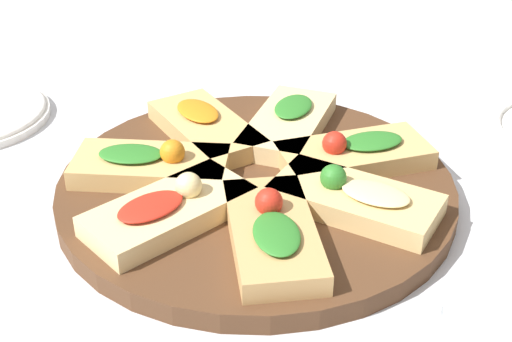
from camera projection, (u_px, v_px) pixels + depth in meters
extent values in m
plane|color=silver|center=(256.00, 197.00, 0.80)|extent=(3.00, 3.00, 0.00)
cylinder|color=#51331E|center=(256.00, 188.00, 0.79)|extent=(0.44, 0.44, 0.02)
cube|color=tan|center=(151.00, 166.00, 0.79)|extent=(0.17, 0.09, 0.02)
ellipsoid|color=#2D7A28|center=(131.00, 154.00, 0.78)|extent=(0.07, 0.05, 0.01)
sphere|color=orange|center=(172.00, 152.00, 0.78)|extent=(0.03, 0.03, 0.03)
cube|color=#E5C689|center=(169.00, 211.00, 0.71)|extent=(0.17, 0.18, 0.02)
ellipsoid|color=red|center=(150.00, 206.00, 0.69)|extent=(0.08, 0.08, 0.01)
sphere|color=beige|center=(188.00, 186.00, 0.72)|extent=(0.03, 0.03, 0.03)
cube|color=tan|center=(273.00, 233.00, 0.68)|extent=(0.12, 0.18, 0.02)
ellipsoid|color=#2D7A28|center=(276.00, 233.00, 0.66)|extent=(0.06, 0.08, 0.01)
sphere|color=red|center=(269.00, 202.00, 0.69)|extent=(0.03, 0.03, 0.03)
cube|color=#DBB775|center=(355.00, 200.00, 0.73)|extent=(0.19, 0.14, 0.02)
ellipsoid|color=beige|center=(376.00, 193.00, 0.71)|extent=(0.08, 0.07, 0.01)
sphere|color=#2D7A28|center=(333.00, 177.00, 0.73)|extent=(0.03, 0.03, 0.03)
cube|color=tan|center=(354.00, 155.00, 0.81)|extent=(0.19, 0.14, 0.02)
ellipsoid|color=#2D7A28|center=(372.00, 141.00, 0.81)|extent=(0.08, 0.07, 0.01)
sphere|color=red|center=(334.00, 143.00, 0.79)|extent=(0.03, 0.03, 0.03)
cube|color=#E5C689|center=(288.00, 125.00, 0.88)|extent=(0.11, 0.18, 0.02)
ellipsoid|color=#2D7A28|center=(293.00, 106.00, 0.88)|extent=(0.06, 0.08, 0.01)
cube|color=tan|center=(206.00, 129.00, 0.87)|extent=(0.17, 0.18, 0.02)
ellipsoid|color=orange|center=(198.00, 111.00, 0.87)|extent=(0.08, 0.08, 0.01)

